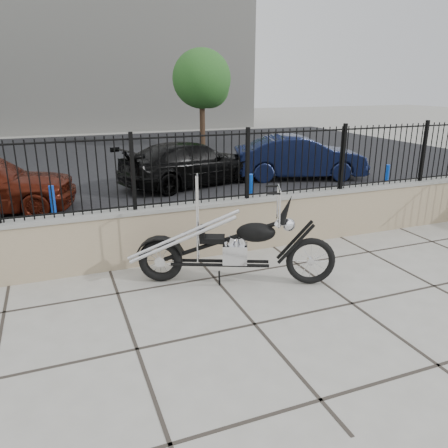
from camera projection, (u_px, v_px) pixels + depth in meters
ground_plane at (255, 324)px, 5.56m from camera, size 90.00×90.00×0.00m
parking_lot at (115, 163)px, 16.63m from camera, size 30.00×30.00×0.00m
retaining_wall at (194, 230)px, 7.62m from camera, size 14.00×0.36×0.96m
iron_fence at (193, 169)px, 7.29m from camera, size 14.00×0.08×1.20m
background_building at (79, 65)px, 27.79m from camera, size 22.00×6.00×8.00m
chopper_motorcycle at (231, 230)px, 6.46m from camera, size 2.81×1.61×1.71m
car_black at (191, 164)px, 12.96m from camera, size 4.74×2.98×1.28m
car_blue at (300, 157)px, 13.87m from camera, size 4.34×2.60×1.35m
bollard_a at (53, 206)px, 9.20m from camera, size 0.12×0.12×0.89m
bollard_b at (250, 196)px, 9.80m from camera, size 0.15×0.15×1.01m
bollard_c at (386, 182)px, 11.37m from camera, size 0.12×0.12×0.92m
tree_right at (202, 76)px, 20.31m from camera, size 2.74×2.74×4.62m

